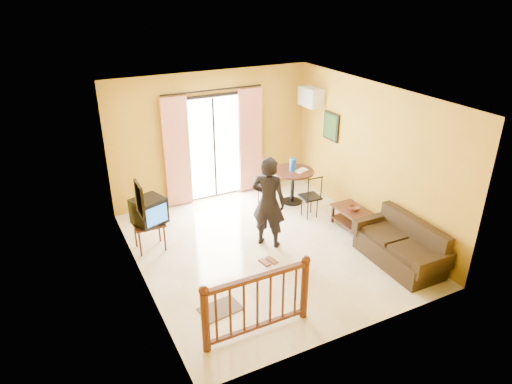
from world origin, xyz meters
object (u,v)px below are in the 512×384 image
television (149,211)px  dining_table (293,177)px  coffee_table (354,216)px  sofa (401,247)px  standing_person (269,202)px

television → dining_table: size_ratio=0.72×
television → coffee_table: 3.90m
television → sofa: 4.44m
coffee_table → sofa: sofa is taller
dining_table → television: bearing=-171.2°
television → standing_person: bearing=-42.8°
sofa → television: bearing=148.5°
coffee_table → standing_person: (-1.76, 0.26, 0.59)m
dining_table → sofa: (0.46, -2.88, -0.30)m
coffee_table → standing_person: standing_person is taller
television → standing_person: 2.12m
dining_table → coffee_table: 1.67m
sofa → standing_person: size_ratio=0.96×
standing_person → television: bearing=25.4°
television → sofa: size_ratio=0.39×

